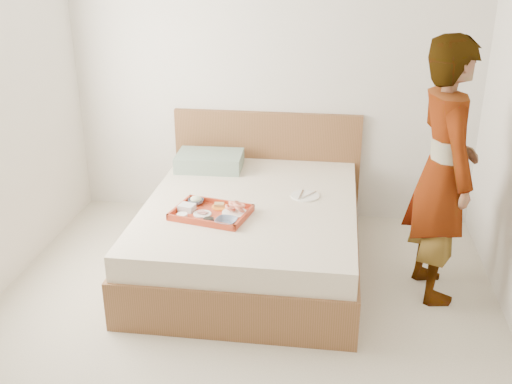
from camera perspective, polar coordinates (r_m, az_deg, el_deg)
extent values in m
cube|color=beige|center=(3.90, -2.05, -14.00)|extent=(3.50, 4.00, 0.01)
cube|color=silver|center=(5.21, 1.55, 11.33)|extent=(3.50, 0.01, 2.60)
cube|color=brown|center=(4.61, -0.45, -3.90)|extent=(1.65, 2.00, 0.53)
cube|color=brown|center=(5.41, 1.03, 2.68)|extent=(1.65, 0.06, 0.95)
cube|color=gray|center=(5.14, -4.41, 2.95)|extent=(0.56, 0.39, 0.13)
cube|color=#B53219|center=(4.27, -4.26, -1.93)|extent=(0.59, 0.48, 0.05)
cylinder|color=white|center=(4.27, -2.04, -1.98)|extent=(0.21, 0.21, 0.01)
imported|color=#121E40|center=(4.11, -2.84, -2.80)|extent=(0.17, 0.17, 0.04)
cylinder|color=black|center=(4.14, -4.50, -2.70)|extent=(0.09, 0.09, 0.03)
cylinder|color=white|center=(4.27, -5.10, -2.08)|extent=(0.15, 0.15, 0.01)
cylinder|color=orange|center=(4.37, -3.40, -1.41)|extent=(0.15, 0.15, 0.01)
imported|color=#121E40|center=(4.44, -5.69, -0.90)|extent=(0.14, 0.14, 0.04)
cube|color=silver|center=(4.33, -6.55, -1.47)|extent=(0.13, 0.11, 0.05)
cylinder|color=white|center=(4.24, -7.00, -2.22)|extent=(0.09, 0.09, 0.03)
cylinder|color=white|center=(4.59, 4.66, -0.36)|extent=(0.29, 0.29, 0.01)
imported|color=white|center=(4.20, 17.29, 1.82)|extent=(0.56, 0.73, 1.81)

